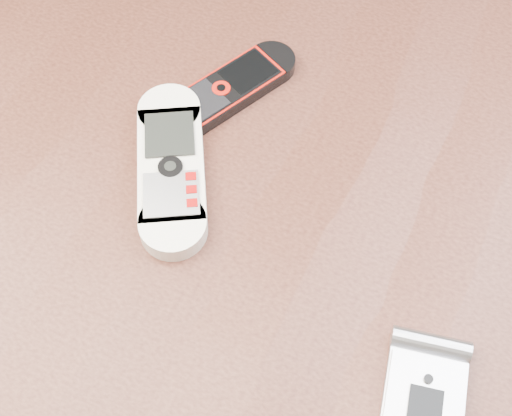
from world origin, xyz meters
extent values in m
cube|color=black|center=(0.00, 0.00, 0.73)|extent=(1.20, 0.80, 0.03)
cube|color=black|center=(-0.54, 0.34, 0.36)|extent=(0.06, 0.06, 0.71)
cube|color=white|center=(-0.07, 0.01, 0.76)|extent=(0.12, 0.16, 0.02)
cube|color=black|center=(-0.06, 0.10, 0.76)|extent=(0.09, 0.13, 0.01)
cube|color=#B2B3B7|center=(0.16, -0.09, 0.76)|extent=(0.07, 0.11, 0.02)
camera|label=1|loc=(0.11, -0.24, 1.20)|focal=50.00mm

